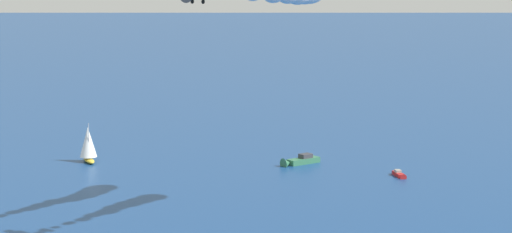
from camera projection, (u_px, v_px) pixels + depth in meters
motorboat_near_centre at (299, 161)px, 179.85m from camera, size 4.40×9.05×2.54m
motorboat_far_stbd at (400, 175)px, 168.57m from camera, size 5.19×2.30×1.46m
sailboat_offshore at (88, 144)px, 181.67m from camera, size 6.40×3.57×8.21m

